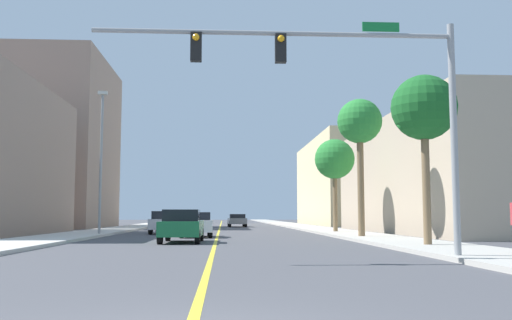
{
  "coord_description": "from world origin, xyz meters",
  "views": [
    {
      "loc": [
        0.37,
        -5.71,
        1.3
      ],
      "look_at": [
        1.6,
        15.66,
        3.38
      ],
      "focal_mm": 39.46,
      "sensor_mm": 36.0,
      "label": 1
    }
  ],
  "objects_px": {
    "palm_near": "(424,110)",
    "palm_far": "(335,160)",
    "traffic_signal_mast": "(345,81)",
    "car_silver": "(167,222)",
    "palm_mid": "(360,124)",
    "street_lamp": "(101,155)",
    "car_white": "(196,224)",
    "car_gray": "(237,220)",
    "car_green": "(182,226)"
  },
  "relations": [
    {
      "from": "palm_near",
      "to": "palm_far",
      "type": "relative_size",
      "value": 1.04
    },
    {
      "from": "traffic_signal_mast",
      "to": "palm_far",
      "type": "relative_size",
      "value": 1.64
    },
    {
      "from": "street_lamp",
      "to": "palm_near",
      "type": "bearing_deg",
      "value": -40.47
    },
    {
      "from": "palm_near",
      "to": "car_white",
      "type": "xyz_separation_m",
      "value": [
        -9.49,
        11.4,
        -4.69
      ]
    },
    {
      "from": "car_white",
      "to": "car_gray",
      "type": "relative_size",
      "value": 0.96
    },
    {
      "from": "car_white",
      "to": "traffic_signal_mast",
      "type": "bearing_deg",
      "value": -76.26
    },
    {
      "from": "palm_near",
      "to": "palm_far",
      "type": "distance_m",
      "value": 17.21
    },
    {
      "from": "street_lamp",
      "to": "car_white",
      "type": "xyz_separation_m",
      "value": [
        5.93,
        -1.75,
        -4.2
      ]
    },
    {
      "from": "palm_far",
      "to": "car_gray",
      "type": "xyz_separation_m",
      "value": [
        -6.32,
        21.07,
        -4.41
      ]
    },
    {
      "from": "car_white",
      "to": "car_gray",
      "type": "xyz_separation_m",
      "value": [
        3.02,
        26.87,
        -0.04
      ]
    },
    {
      "from": "street_lamp",
      "to": "palm_near",
      "type": "xyz_separation_m",
      "value": [
        15.42,
        -13.16,
        0.49
      ]
    },
    {
      "from": "palm_mid",
      "to": "car_white",
      "type": "distance_m",
      "value": 10.94
    },
    {
      "from": "street_lamp",
      "to": "car_silver",
      "type": "relative_size",
      "value": 2.11
    },
    {
      "from": "traffic_signal_mast",
      "to": "palm_near",
      "type": "xyz_separation_m",
      "value": [
        4.4,
        5.72,
        0.28
      ]
    },
    {
      "from": "car_white",
      "to": "palm_far",
      "type": "bearing_deg",
      "value": 29.06
    },
    {
      "from": "palm_far",
      "to": "car_white",
      "type": "xyz_separation_m",
      "value": [
        -9.33,
        -5.81,
        -4.36
      ]
    },
    {
      "from": "traffic_signal_mast",
      "to": "car_silver",
      "type": "height_order",
      "value": "traffic_signal_mast"
    },
    {
      "from": "car_gray",
      "to": "palm_near",
      "type": "bearing_deg",
      "value": -82.55
    },
    {
      "from": "car_green",
      "to": "car_white",
      "type": "height_order",
      "value": "car_green"
    },
    {
      "from": "traffic_signal_mast",
      "to": "car_silver",
      "type": "xyz_separation_m",
      "value": [
        -7.37,
        22.81,
        -4.37
      ]
    },
    {
      "from": "car_silver",
      "to": "car_gray",
      "type": "distance_m",
      "value": 21.84
    },
    {
      "from": "car_white",
      "to": "car_silver",
      "type": "bearing_deg",
      "value": 108.97
    },
    {
      "from": "palm_mid",
      "to": "car_silver",
      "type": "relative_size",
      "value": 1.8
    },
    {
      "from": "street_lamp",
      "to": "car_silver",
      "type": "bearing_deg",
      "value": 47.06
    },
    {
      "from": "traffic_signal_mast",
      "to": "car_gray",
      "type": "height_order",
      "value": "traffic_signal_mast"
    },
    {
      "from": "traffic_signal_mast",
      "to": "car_white",
      "type": "height_order",
      "value": "traffic_signal_mast"
    },
    {
      "from": "traffic_signal_mast",
      "to": "palm_far",
      "type": "distance_m",
      "value": 23.32
    },
    {
      "from": "street_lamp",
      "to": "palm_mid",
      "type": "xyz_separation_m",
      "value": [
        14.96,
        -4.55,
        1.29
      ]
    },
    {
      "from": "street_lamp",
      "to": "palm_far",
      "type": "height_order",
      "value": "street_lamp"
    },
    {
      "from": "traffic_signal_mast",
      "to": "palm_near",
      "type": "relative_size",
      "value": 1.58
    },
    {
      "from": "palm_far",
      "to": "car_silver",
      "type": "bearing_deg",
      "value": -179.37
    },
    {
      "from": "street_lamp",
      "to": "palm_far",
      "type": "distance_m",
      "value": 15.79
    },
    {
      "from": "palm_near",
      "to": "palm_far",
      "type": "xyz_separation_m",
      "value": [
        -0.16,
        17.21,
        -0.33
      ]
    },
    {
      "from": "palm_near",
      "to": "car_green",
      "type": "bearing_deg",
      "value": 152.93
    },
    {
      "from": "traffic_signal_mast",
      "to": "car_white",
      "type": "xyz_separation_m",
      "value": [
        -5.09,
        17.12,
        -4.41
      ]
    },
    {
      "from": "traffic_signal_mast",
      "to": "car_silver",
      "type": "bearing_deg",
      "value": 107.9
    },
    {
      "from": "street_lamp",
      "to": "car_gray",
      "type": "relative_size",
      "value": 1.99
    },
    {
      "from": "car_white",
      "to": "car_gray",
      "type": "distance_m",
      "value": 27.04
    },
    {
      "from": "car_gray",
      "to": "car_silver",
      "type": "bearing_deg",
      "value": -106.17
    },
    {
      "from": "car_green",
      "to": "car_gray",
      "type": "height_order",
      "value": "car_green"
    },
    {
      "from": "palm_near",
      "to": "palm_mid",
      "type": "xyz_separation_m",
      "value": [
        -0.46,
        8.6,
        0.8
      ]
    },
    {
      "from": "car_silver",
      "to": "car_gray",
      "type": "height_order",
      "value": "car_silver"
    },
    {
      "from": "palm_mid",
      "to": "traffic_signal_mast",
      "type": "bearing_deg",
      "value": -105.37
    },
    {
      "from": "car_gray",
      "to": "street_lamp",
      "type": "bearing_deg",
      "value": -111.76
    },
    {
      "from": "street_lamp",
      "to": "car_green",
      "type": "distance_m",
      "value": 10.7
    },
    {
      "from": "palm_near",
      "to": "car_green",
      "type": "relative_size",
      "value": 1.55
    },
    {
      "from": "palm_mid",
      "to": "street_lamp",
      "type": "bearing_deg",
      "value": 163.07
    },
    {
      "from": "traffic_signal_mast",
      "to": "palm_mid",
      "type": "xyz_separation_m",
      "value": [
        3.94,
        14.33,
        1.08
      ]
    },
    {
      "from": "car_silver",
      "to": "car_gray",
      "type": "relative_size",
      "value": 0.95
    },
    {
      "from": "palm_near",
      "to": "palm_mid",
      "type": "distance_m",
      "value": 8.65
    }
  ]
}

